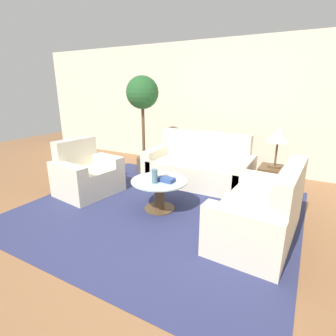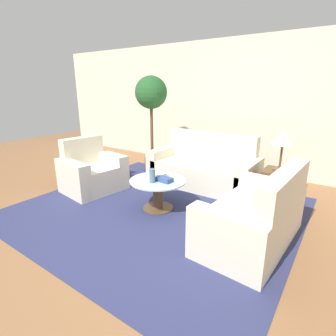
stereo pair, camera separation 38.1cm
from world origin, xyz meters
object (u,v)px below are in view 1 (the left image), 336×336
(table_lamp, at_px, (278,136))
(potted_plant, at_px, (143,101))
(vase, at_px, (155,176))
(book_stack, at_px, (166,179))
(armchair, at_px, (86,176))
(coffee_table, at_px, (159,191))
(loveseat, at_px, (264,215))
(bowl, at_px, (160,175))
(sofa_main, at_px, (199,168))

(table_lamp, relative_size, potted_plant, 0.31)
(vase, distance_m, book_stack, 0.17)
(armchair, xyz_separation_m, coffee_table, (1.38, 0.04, -0.00))
(armchair, bearing_deg, book_stack, -81.05)
(armchair, xyz_separation_m, loveseat, (2.80, -0.04, 0.00))
(loveseat, relative_size, bowl, 6.92)
(coffee_table, bearing_deg, armchair, -178.50)
(coffee_table, height_order, book_stack, book_stack)
(coffee_table, height_order, bowl, bowl)
(loveseat, relative_size, book_stack, 6.13)
(armchair, distance_m, loveseat, 2.80)
(loveseat, distance_m, coffee_table, 1.42)
(armchair, relative_size, vase, 5.34)
(bowl, height_order, book_stack, bowl)
(bowl, bearing_deg, potted_plant, 131.57)
(sofa_main, relative_size, vase, 9.82)
(table_lamp, xyz_separation_m, bowl, (-1.41, -0.99, -0.53))
(loveseat, distance_m, book_stack, 1.33)
(loveseat, distance_m, potted_plant, 3.19)
(table_lamp, distance_m, bowl, 1.80)
(sofa_main, distance_m, bowl, 1.18)
(potted_plant, distance_m, bowl, 1.94)
(potted_plant, xyz_separation_m, book_stack, (1.29, -1.38, -0.95))
(sofa_main, height_order, table_lamp, table_lamp)
(sofa_main, bearing_deg, vase, -93.31)
(vase, bearing_deg, armchair, 176.53)
(table_lamp, bearing_deg, vase, -137.91)
(armchair, relative_size, bowl, 4.78)
(potted_plant, relative_size, vase, 9.95)
(table_lamp, distance_m, vase, 1.88)
(loveseat, distance_m, bowl, 1.51)
(armchair, height_order, coffee_table, armchair)
(sofa_main, height_order, coffee_table, sofa_main)
(potted_plant, bearing_deg, book_stack, -46.90)
(bowl, xyz_separation_m, book_stack, (0.17, -0.11, -0.00))
(armchair, xyz_separation_m, book_stack, (1.49, 0.04, 0.18))
(sofa_main, height_order, loveseat, sofa_main)
(loveseat, bearing_deg, armchair, -87.10)
(table_lamp, bearing_deg, bowl, -145.03)
(bowl, bearing_deg, loveseat, -7.15)
(coffee_table, distance_m, book_stack, 0.21)
(vase, xyz_separation_m, bowl, (-0.06, 0.23, -0.06))
(sofa_main, relative_size, potted_plant, 0.99)
(sofa_main, distance_m, loveseat, 1.90)
(coffee_table, relative_size, bowl, 3.73)
(loveseat, relative_size, potted_plant, 0.78)
(armchair, relative_size, coffee_table, 1.28)
(potted_plant, height_order, bowl, potted_plant)
(bowl, bearing_deg, book_stack, -34.16)
(sofa_main, distance_m, vase, 1.41)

